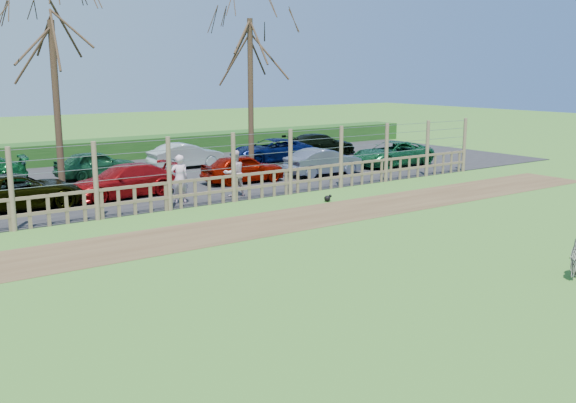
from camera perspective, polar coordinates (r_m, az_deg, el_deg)
ground at (r=15.44m, az=2.34°, el=-5.94°), size 120.00×120.00×0.00m
dirt_strip at (r=19.07m, az=-5.94°, el=-2.59°), size 34.00×2.80×0.01m
asphalt at (r=28.05m, az=-16.03°, el=1.58°), size 44.00×13.00×0.04m
hedge at (r=34.60m, az=-19.96°, el=4.03°), size 46.00×2.00×1.10m
fence at (r=21.96m, az=-10.48°, el=1.28°), size 30.16×0.16×2.50m
tree_mid at (r=26.12m, az=-20.10°, el=11.34°), size 4.80×4.80×6.83m
tree_right at (r=30.25m, az=-3.38°, el=12.63°), size 4.80×4.80×7.35m
visitor_a at (r=22.93m, az=-9.62°, el=1.98°), size 0.71×0.56×1.72m
visitor_b at (r=23.96m, az=-4.80°, el=2.51°), size 0.90×0.73×1.72m
crow at (r=23.23m, az=3.53°, el=0.29°), size 0.31×0.23×0.25m
car_2 at (r=23.53m, az=-22.73°, el=0.84°), size 4.38×2.14×1.20m
car_3 at (r=24.56m, az=-14.39°, el=1.79°), size 4.26×2.03×1.20m
car_4 at (r=26.99m, az=-4.04°, el=2.97°), size 3.59×1.58×1.20m
car_5 at (r=28.93m, az=3.19°, el=3.55°), size 3.67×1.36×1.20m
car_6 at (r=32.15m, az=9.24°, el=4.22°), size 4.33×2.02×1.20m
car_10 at (r=29.31m, az=-16.69°, el=3.19°), size 3.65×1.77×1.20m
car_11 at (r=31.45m, az=-9.05°, el=4.06°), size 3.65×1.29×1.20m
car_12 at (r=33.05m, az=-1.52°, el=4.55°), size 4.50×2.41×1.20m
car_13 at (r=35.89m, az=2.88°, el=5.09°), size 4.31×2.17×1.20m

